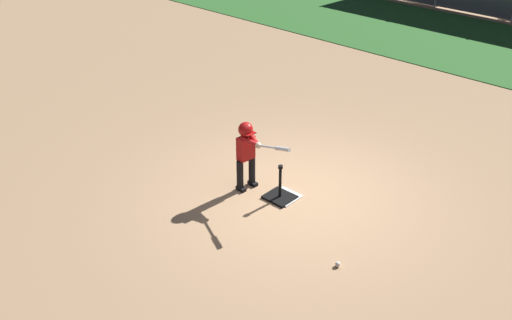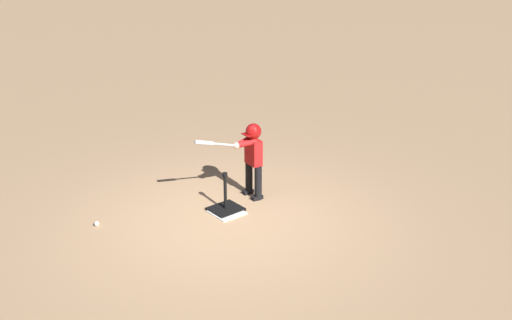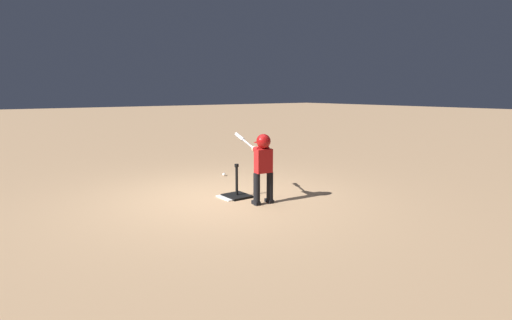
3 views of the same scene
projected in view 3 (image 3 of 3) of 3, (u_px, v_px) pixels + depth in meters
ground_plane at (219, 198)px, 7.25m from camera, size 90.00×90.00×0.00m
home_plate at (232, 197)px, 7.27m from camera, size 0.44×0.44×0.02m
batting_tee at (237, 193)px, 7.27m from camera, size 0.46×0.41×0.61m
batter_child at (262, 159)px, 6.75m from camera, size 1.13×0.39×1.20m
baseball at (224, 174)px, 9.09m from camera, size 0.07×0.07×0.07m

